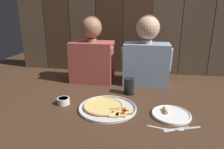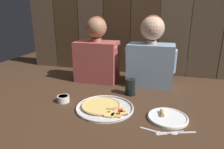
{
  "view_description": "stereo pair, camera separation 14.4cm",
  "coord_description": "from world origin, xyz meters",
  "px_view_note": "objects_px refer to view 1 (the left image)",
  "views": [
    {
      "loc": [
        0.22,
        -1.25,
        0.62
      ],
      "look_at": [
        -0.0,
        0.1,
        0.18
      ],
      "focal_mm": 32.59,
      "sensor_mm": 36.0,
      "label": 1
    },
    {
      "loc": [
        0.36,
        -1.22,
        0.62
      ],
      "look_at": [
        -0.0,
        0.1,
        0.18
      ],
      "focal_mm": 32.59,
      "sensor_mm": 36.0,
      "label": 2
    }
  ],
  "objects_px": {
    "dinner_plate": "(171,114)",
    "drinking_glass": "(129,86)",
    "dipping_bowl": "(63,101)",
    "pizza_tray": "(106,107)",
    "diner_left": "(92,54)",
    "diner_right": "(147,53)"
  },
  "relations": [
    {
      "from": "diner_left",
      "to": "pizza_tray",
      "type": "bearing_deg",
      "value": -66.55
    },
    {
      "from": "dinner_plate",
      "to": "drinking_glass",
      "type": "xyz_separation_m",
      "value": [
        -0.28,
        0.3,
        0.05
      ]
    },
    {
      "from": "drinking_glass",
      "to": "dipping_bowl",
      "type": "xyz_separation_m",
      "value": [
        -0.43,
        -0.26,
        -0.04
      ]
    },
    {
      "from": "dipping_bowl",
      "to": "diner_right",
      "type": "relative_size",
      "value": 0.15
    },
    {
      "from": "drinking_glass",
      "to": "diner_left",
      "type": "height_order",
      "value": "diner_left"
    },
    {
      "from": "dipping_bowl",
      "to": "pizza_tray",
      "type": "bearing_deg",
      "value": -3.84
    },
    {
      "from": "pizza_tray",
      "to": "diner_left",
      "type": "bearing_deg",
      "value": 113.45
    },
    {
      "from": "pizza_tray",
      "to": "dipping_bowl",
      "type": "height_order",
      "value": "dipping_bowl"
    },
    {
      "from": "pizza_tray",
      "to": "drinking_glass",
      "type": "distance_m",
      "value": 0.31
    },
    {
      "from": "diner_right",
      "to": "diner_left",
      "type": "bearing_deg",
      "value": -179.94
    },
    {
      "from": "pizza_tray",
      "to": "diner_left",
      "type": "height_order",
      "value": "diner_left"
    },
    {
      "from": "pizza_tray",
      "to": "dipping_bowl",
      "type": "relative_size",
      "value": 4.45
    },
    {
      "from": "dinner_plate",
      "to": "diner_left",
      "type": "bearing_deg",
      "value": 138.94
    },
    {
      "from": "dinner_plate",
      "to": "diner_left",
      "type": "distance_m",
      "value": 0.87
    },
    {
      "from": "dinner_plate",
      "to": "dipping_bowl",
      "type": "xyz_separation_m",
      "value": [
        -0.71,
        0.05,
        0.02
      ]
    },
    {
      "from": "pizza_tray",
      "to": "diner_left",
      "type": "relative_size",
      "value": 0.66
    },
    {
      "from": "drinking_glass",
      "to": "diner_left",
      "type": "relative_size",
      "value": 0.22
    },
    {
      "from": "pizza_tray",
      "to": "dinner_plate",
      "type": "relative_size",
      "value": 1.6
    },
    {
      "from": "pizza_tray",
      "to": "diner_right",
      "type": "xyz_separation_m",
      "value": [
        0.24,
        0.52,
        0.26
      ]
    },
    {
      "from": "dinner_plate",
      "to": "pizza_tray",
      "type": "bearing_deg",
      "value": 176.08
    },
    {
      "from": "pizza_tray",
      "to": "drinking_glass",
      "type": "xyz_separation_m",
      "value": [
        0.12,
        0.28,
        0.05
      ]
    },
    {
      "from": "drinking_glass",
      "to": "diner_right",
      "type": "distance_m",
      "value": 0.35
    }
  ]
}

